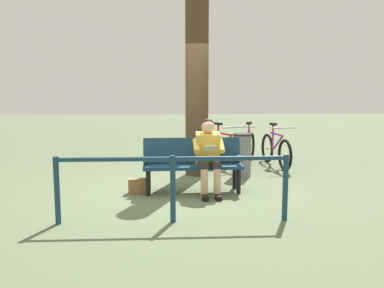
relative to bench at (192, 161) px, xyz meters
name	(u,v)px	position (x,y,z in m)	size (l,w,h in m)	color
ground_plane	(175,191)	(0.28, 0.01, -0.51)	(40.00, 40.00, 0.00)	#566647
bench	(192,161)	(0.00, 0.00, 0.00)	(1.62, 0.54, 0.87)	navy
person_reading	(208,152)	(-0.25, 0.15, 0.16)	(0.50, 0.78, 1.20)	gold
handbag	(138,186)	(0.89, 0.12, -0.39)	(0.30, 0.14, 0.24)	olive
tree_trunk	(197,83)	(-0.15, -1.29, 1.28)	(0.44, 0.44, 3.58)	#4C3823
litter_bin	(242,155)	(-1.00, -1.07, -0.09)	(0.37, 0.37, 0.83)	slate
bicycle_blue	(276,150)	(-1.89, -2.00, -0.15)	(0.48, 1.67, 0.94)	black
bicycle_silver	(247,148)	(-1.32, -2.27, -0.15)	(0.71, 1.59, 0.94)	black
bicycle_green	(222,150)	(-0.76, -2.15, -0.15)	(0.77, 1.55, 0.94)	black
railing_fence	(173,176)	(0.32, 1.55, 0.08)	(2.93, 0.09, 0.85)	navy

